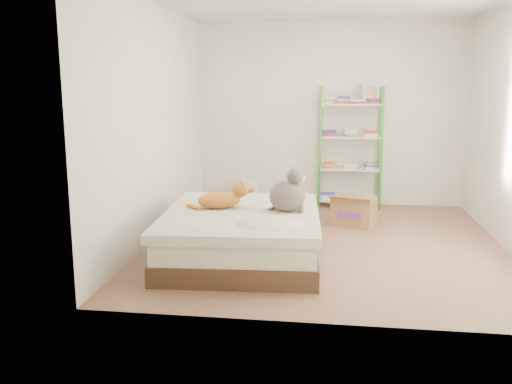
% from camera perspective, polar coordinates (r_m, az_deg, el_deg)
% --- Properties ---
extents(room, '(3.81, 4.21, 2.61)m').
position_cam_1_polar(room, '(5.84, 7.67, 7.03)').
color(room, brown).
rests_on(room, ground).
extents(bed, '(1.62, 1.98, 0.48)m').
position_cam_1_polar(bed, '(5.44, -1.48, -4.49)').
color(bed, '#4C2D22').
rests_on(bed, ground).
extents(orange_cat, '(0.59, 0.46, 0.21)m').
position_cam_1_polar(orange_cat, '(5.51, -3.88, -0.64)').
color(orange_cat, '#CD6629').
rests_on(orange_cat, bed).
extents(grey_cat, '(0.40, 0.34, 0.44)m').
position_cam_1_polar(grey_cat, '(5.34, 3.32, 0.23)').
color(grey_cat, slate).
rests_on(grey_cat, bed).
extents(shelf_unit, '(0.88, 0.36, 1.74)m').
position_cam_1_polar(shelf_unit, '(7.76, 9.92, 4.84)').
color(shelf_unit, green).
rests_on(shelf_unit, ground).
extents(cardboard_box, '(0.60, 0.60, 0.40)m').
position_cam_1_polar(cardboard_box, '(6.83, 10.27, -2.00)').
color(cardboard_box, olive).
rests_on(cardboard_box, ground).
extents(white_bin, '(0.36, 0.33, 0.34)m').
position_cam_1_polar(white_bin, '(7.89, -0.87, -0.08)').
color(white_bin, silver).
rests_on(white_bin, ground).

